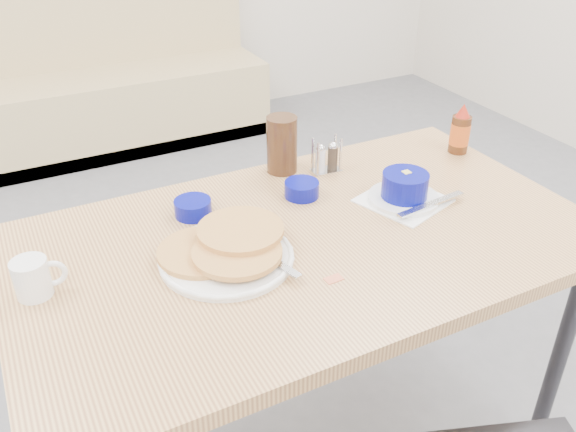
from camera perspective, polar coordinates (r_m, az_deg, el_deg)
name	(u,v)px	position (r m, az deg, el deg)	size (l,w,h in m)	color
booth_bench	(101,87)	(3.85, -17.12, 11.42)	(1.90, 0.56, 1.22)	tan
dining_table	(307,257)	(1.50, 1.81, -3.85)	(1.40, 0.80, 0.76)	tan
pancake_plate	(227,251)	(1.38, -5.75, -3.27)	(0.30, 0.31, 0.05)	white
coffee_mug	(34,277)	(1.36, -22.71, -5.32)	(0.11, 0.07, 0.08)	white
grits_setting	(405,190)	(1.62, 10.87, 2.45)	(0.27, 0.25, 0.08)	white
creamer_bowl	(193,208)	(1.56, -8.88, 0.76)	(0.09, 0.09, 0.04)	#050A7B
butter_bowl	(302,189)	(1.63, 1.29, 2.52)	(0.09, 0.09, 0.04)	#050A7B
amber_tumbler	(282,145)	(1.74, -0.57, 6.70)	(0.09, 0.09, 0.16)	#3B2212
condiment_caddy	(326,160)	(1.76, 3.62, 5.29)	(0.09, 0.05, 0.10)	silver
syrup_bottle	(460,132)	(1.93, 15.81, 7.61)	(0.06, 0.06, 0.15)	#47230F
sugar_wrapper	(334,279)	(1.33, 4.30, -5.88)	(0.04, 0.03, 0.00)	#DF6E4A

